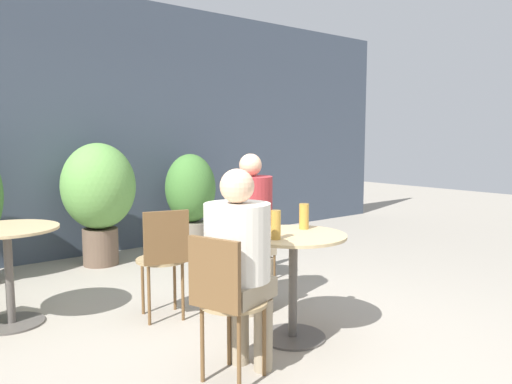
{
  "coord_description": "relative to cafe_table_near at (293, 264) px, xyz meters",
  "views": [
    {
      "loc": [
        -2.02,
        -2.39,
        1.38
      ],
      "look_at": [
        0.25,
        0.41,
        0.97
      ],
      "focal_mm": 35.0,
      "sensor_mm": 36.0,
      "label": 1
    }
  ],
  "objects": [
    {
      "name": "cafe_table_far",
      "position": [
        -1.44,
        1.48,
        0.0
      ],
      "size": [
        0.72,
        0.72,
        0.72
      ],
      "color": "#514C47",
      "rests_on": "ground_plane"
    },
    {
      "name": "beer_glass_0",
      "position": [
        -0.2,
        -0.05,
        0.3
      ],
      "size": [
        0.06,
        0.06,
        0.19
      ],
      "color": "#B28433",
      "rests_on": "cafe_table_near"
    },
    {
      "name": "potted_plant_1",
      "position": [
        -0.26,
        2.74,
        0.27
      ],
      "size": [
        0.77,
        0.77,
        1.31
      ],
      "color": "brown",
      "rests_on": "ground_plane"
    },
    {
      "name": "bistro_chair_3",
      "position": [
        -0.53,
        0.83,
        -0.0
      ],
      "size": [
        0.4,
        0.42,
        0.85
      ],
      "rotation": [
        0.0,
        0.0,
        2.86
      ],
      "color": "#997F56",
      "rests_on": "ground_plane"
    },
    {
      "name": "bistro_chair_0",
      "position": [
        0.16,
        0.76,
        -0.0
      ],
      "size": [
        0.39,
        0.41,
        0.85
      ],
      "rotation": [
        0.0,
        0.0,
        -0.21
      ],
      "color": "#997F56",
      "rests_on": "ground_plane"
    },
    {
      "name": "cafe_table_near",
      "position": [
        0.0,
        0.0,
        0.0
      ],
      "size": [
        0.72,
        0.72,
        0.72
      ],
      "color": "#514C47",
      "rests_on": "ground_plane"
    },
    {
      "name": "storefront_wall",
      "position": [
        -0.25,
        3.26,
        0.98
      ],
      "size": [
        10.0,
        0.06,
        3.0
      ],
      "color": "#3D4756",
      "rests_on": "ground_plane"
    },
    {
      "name": "seated_person_0",
      "position": [
        0.13,
        0.62,
        0.21
      ],
      "size": [
        0.36,
        0.39,
        1.24
      ],
      "rotation": [
        0.0,
        0.0,
        -0.21
      ],
      "color": "gray",
      "rests_on": "ground_plane"
    },
    {
      "name": "seated_person_1",
      "position": [
        -0.6,
        -0.2,
        0.19
      ],
      "size": [
        0.44,
        0.41,
        1.2
      ],
      "rotation": [
        0.0,
        0.0,
        1.88
      ],
      "color": "gray",
      "rests_on": "ground_plane"
    },
    {
      "name": "bistro_chair_4",
      "position": [
        0.69,
        1.35,
        -0.0
      ],
      "size": [
        0.39,
        0.39,
        0.85
      ],
      "rotation": [
        0.0,
        0.0,
        0.04
      ],
      "color": "#997F56",
      "rests_on": "ground_plane"
    },
    {
      "name": "bistro_chair_1",
      "position": [
        -0.74,
        -0.24,
        -0.0
      ],
      "size": [
        0.42,
        0.41,
        0.85
      ],
      "rotation": [
        0.0,
        0.0,
        -4.4
      ],
      "color": "#997F56",
      "rests_on": "ground_plane"
    },
    {
      "name": "potted_plant_2",
      "position": [
        0.87,
        2.73,
        0.13
      ],
      "size": [
        0.61,
        0.61,
        1.16
      ],
      "color": "slate",
      "rests_on": "ground_plane"
    },
    {
      "name": "ground_plane",
      "position": [
        -0.25,
        -0.01,
        -0.52
      ],
      "size": [
        20.0,
        20.0,
        0.0
      ],
      "primitive_type": "plane",
      "color": "gray"
    },
    {
      "name": "beer_glass_1",
      "position": [
        0.19,
        0.09,
        0.29
      ],
      "size": [
        0.07,
        0.07,
        0.18
      ],
      "color": "#B28433",
      "rests_on": "cafe_table_near"
    }
  ]
}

